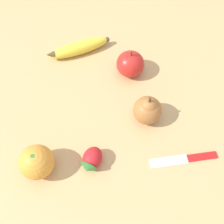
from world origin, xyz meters
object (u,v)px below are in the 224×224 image
object	(u,v)px
banana	(79,48)
apple	(130,64)
paring_knife	(186,159)
pear	(148,110)
orange	(37,162)
strawberry	(92,160)

from	to	relation	value
banana	apple	bearing A→B (deg)	131.71
paring_knife	pear	bearing A→B (deg)	29.65
apple	paring_knife	distance (m)	0.28
orange	paring_knife	distance (m)	0.33
orange	strawberry	distance (m)	0.11
strawberry	paring_knife	bearing A→B (deg)	115.24
pear	apple	distance (m)	0.15
orange	paring_knife	xyz separation A→B (m)	(-0.32, 0.07, -0.03)
strawberry	paring_knife	distance (m)	0.21
orange	paring_knife	bearing A→B (deg)	167.86
strawberry	paring_knife	xyz separation A→B (m)	(-0.21, 0.05, -0.02)
orange	apple	world-z (taller)	apple
banana	paring_knife	bearing A→B (deg)	107.23
banana	strawberry	world-z (taller)	strawberry
apple	paring_knife	world-z (taller)	apple
pear	strawberry	distance (m)	0.17
orange	strawberry	bearing A→B (deg)	169.75
strawberry	pear	bearing A→B (deg)	155.27
apple	strawberry	bearing A→B (deg)	54.71
pear	paring_knife	size ratio (longest dim) A/B	0.55
orange	pear	distance (m)	0.27
pear	paring_knife	bearing A→B (deg)	112.22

